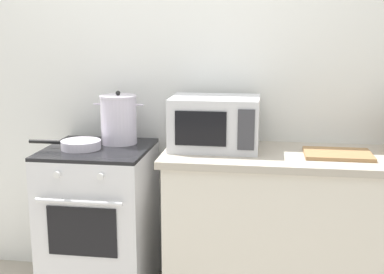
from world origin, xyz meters
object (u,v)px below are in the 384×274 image
(stove, at_px, (100,222))
(frying_pan, at_px, (80,145))
(stock_pot, at_px, (119,119))
(microwave, at_px, (215,123))
(cutting_board, at_px, (338,154))

(stove, relative_size, frying_pan, 2.15)
(stock_pot, height_order, microwave, stock_pot)
(stove, xyz_separation_m, stock_pot, (0.10, 0.13, 0.61))
(stove, height_order, cutting_board, cutting_board)
(stock_pot, distance_m, cutting_board, 1.28)
(stove, bearing_deg, frying_pan, -152.21)
(stove, relative_size, microwave, 1.84)
(microwave, distance_m, cutting_board, 0.70)
(stove, height_order, stock_pot, stock_pot)
(microwave, bearing_deg, cutting_board, -6.53)
(stock_pot, xyz_separation_m, frying_pan, (-0.18, -0.18, -0.12))
(stove, distance_m, microwave, 0.92)
(stock_pot, bearing_deg, cutting_board, -5.79)
(frying_pan, bearing_deg, microwave, 9.30)
(frying_pan, bearing_deg, stock_pot, 43.78)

